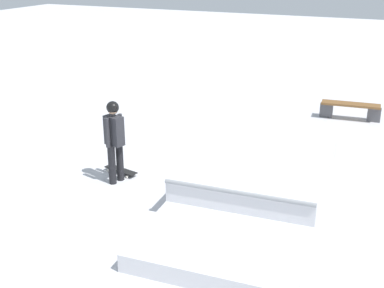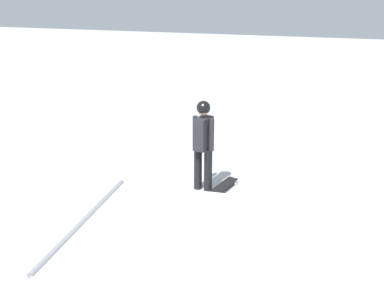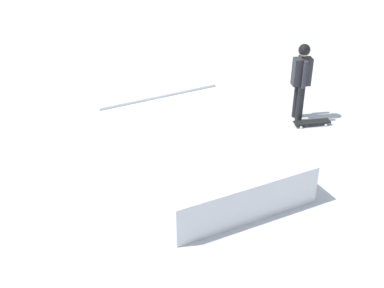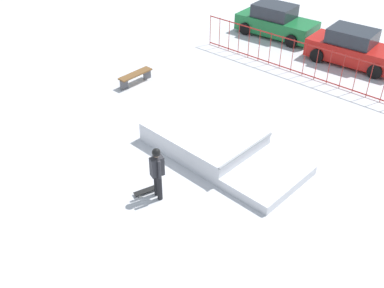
% 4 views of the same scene
% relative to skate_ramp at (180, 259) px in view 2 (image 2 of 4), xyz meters
% --- Properties ---
extents(ground_plane, '(60.00, 60.00, 0.00)m').
position_rel_skate_ramp_xyz_m(ground_plane, '(-0.54, -0.05, -0.32)').
color(ground_plane, silver).
extents(skate_ramp, '(5.55, 2.93, 0.74)m').
position_rel_skate_ramp_xyz_m(skate_ramp, '(0.00, 0.00, 0.00)').
color(skate_ramp, silver).
rests_on(skate_ramp, ground).
extents(skater, '(0.43, 0.42, 1.73)m').
position_rel_skate_ramp_xyz_m(skater, '(0.51, -2.81, 0.69)').
color(skater, black).
rests_on(skater, ground).
extents(skateboard, '(0.39, 0.82, 0.09)m').
position_rel_skate_ramp_xyz_m(skateboard, '(0.13, -2.95, -0.24)').
color(skateboard, black).
rests_on(skateboard, ground).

